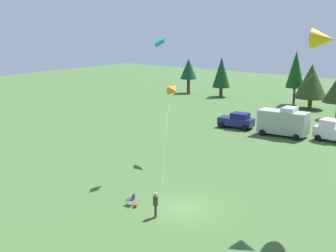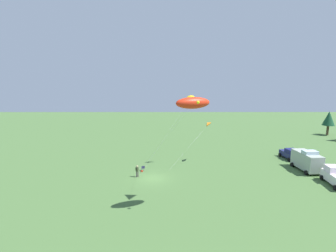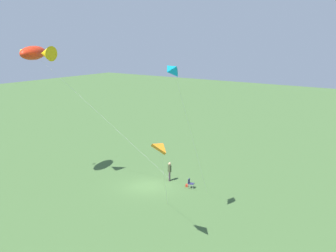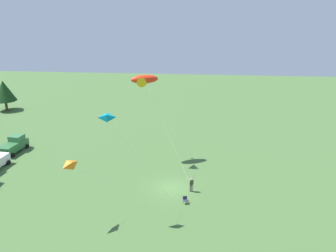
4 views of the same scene
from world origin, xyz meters
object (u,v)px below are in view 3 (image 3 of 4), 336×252
at_px(person_kite_flyer, 170,170).
at_px(kite_delta_orange, 163,147).
at_px(kite_delta_teal, 177,70).
at_px(kite_large_fish, 36,53).
at_px(backpack_on_grass, 187,185).
at_px(folding_chair, 190,183).

distance_m(person_kite_flyer, kite_delta_orange, 14.51).
bearing_deg(kite_delta_teal, person_kite_flyer, -51.46).
height_order(kite_large_fish, kite_delta_teal, kite_large_fish).
bearing_deg(backpack_on_grass, kite_large_fish, 30.03).
relative_size(person_kite_flyer, folding_chair, 2.12).
xyz_separation_m(kite_large_fish, kite_delta_teal, (-15.38, 0.87, -0.63)).
distance_m(folding_chair, kite_large_fish, 17.40).
distance_m(kite_large_fish, kite_delta_teal, 15.42).
height_order(kite_delta_orange, kite_delta_teal, kite_delta_teal).
distance_m(folding_chair, kite_delta_teal, 13.26).
bearing_deg(kite_delta_orange, folding_chair, -64.99).
bearing_deg(person_kite_flyer, kite_large_fish, -172.32).
bearing_deg(kite_delta_orange, kite_large_fish, -13.77).
bearing_deg(kite_delta_orange, kite_delta_teal, -68.36).
distance_m(folding_chair, backpack_on_grass, 0.60).
xyz_separation_m(kite_delta_orange, kite_delta_teal, (1.27, -3.21, 4.39)).
height_order(folding_chair, backpack_on_grass, folding_chair).
bearing_deg(kite_delta_teal, kite_large_fish, -3.24).
relative_size(backpack_on_grass, kite_large_fish, 0.03).
bearing_deg(backpack_on_grass, kite_delta_orange, 116.68).
relative_size(folding_chair, kite_delta_orange, 0.12).
height_order(person_kite_flyer, kite_delta_teal, kite_delta_teal).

